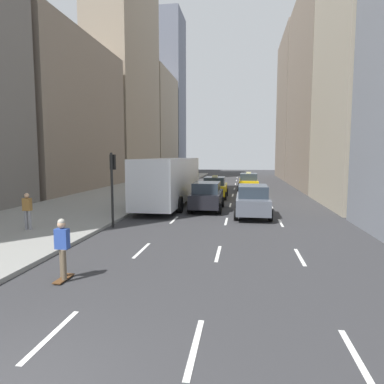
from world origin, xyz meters
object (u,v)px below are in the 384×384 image
object	(u,v)px
pedestrian_mid_block	(27,209)
traffic_light_pole	(112,178)
sedan_black_near	(207,196)
taxi_second	(248,182)
city_bus	(170,179)
taxi_lead	(215,187)
sedan_silver_behind	(253,200)
skateboarder	(62,247)

from	to	relation	value
pedestrian_mid_block	traffic_light_pole	xyz separation A→B (m)	(3.34, 1.73, 1.34)
sedan_black_near	taxi_second	bearing A→B (deg)	77.32
city_bus	pedestrian_mid_block	world-z (taller)	city_bus
taxi_lead	sedan_silver_behind	xyz separation A→B (m)	(2.80, -8.22, 0.03)
taxi_lead	sedan_silver_behind	distance (m)	8.68
sedan_black_near	sedan_silver_behind	distance (m)	3.34
traffic_light_pole	pedestrian_mid_block	bearing A→B (deg)	-152.64
taxi_lead	pedestrian_mid_block	xyz separation A→B (m)	(-7.29, -13.92, 0.19)
taxi_second	city_bus	size ratio (longest dim) A/B	0.38
taxi_lead	skateboarder	distance (m)	19.39
skateboarder	traffic_light_pole	distance (m)	7.27
city_bus	pedestrian_mid_block	distance (m)	10.63
city_bus	sedan_silver_behind	bearing A→B (deg)	-34.83
city_bus	skateboarder	bearing A→B (deg)	-89.50
pedestrian_mid_block	taxi_lead	bearing A→B (deg)	62.36
taxi_lead	city_bus	bearing A→B (deg)	-123.09
sedan_silver_behind	city_bus	world-z (taller)	city_bus
taxi_lead	city_bus	xyz separation A→B (m)	(-2.81, -4.32, 0.91)
city_bus	pedestrian_mid_block	xyz separation A→B (m)	(-4.48, -9.61, -0.72)
pedestrian_mid_block	city_bus	bearing A→B (deg)	65.00
taxi_second	skateboarder	xyz separation A→B (m)	(-5.48, -25.25, 0.08)
taxi_second	taxi_lead	bearing A→B (deg)	-114.84
sedan_black_near	city_bus	xyz separation A→B (m)	(-2.81, 2.08, 0.88)
taxi_lead	traffic_light_pole	size ratio (longest dim) A/B	1.22
taxi_second	pedestrian_mid_block	xyz separation A→B (m)	(-10.09, -19.97, 0.19)
sedan_silver_behind	pedestrian_mid_block	world-z (taller)	sedan_silver_behind
taxi_second	traffic_light_pole	world-z (taller)	traffic_light_pole
sedan_black_near	traffic_light_pole	bearing A→B (deg)	-124.28
pedestrian_mid_block	sedan_black_near	bearing A→B (deg)	45.89
sedan_black_near	traffic_light_pole	world-z (taller)	traffic_light_pole
skateboarder	traffic_light_pole	xyz separation A→B (m)	(-1.27, 7.01, 1.45)
pedestrian_mid_block	traffic_light_pole	world-z (taller)	traffic_light_pole
taxi_second	traffic_light_pole	bearing A→B (deg)	-110.30
pedestrian_mid_block	sedan_silver_behind	bearing A→B (deg)	29.47
taxi_second	pedestrian_mid_block	size ratio (longest dim) A/B	2.67
sedan_silver_behind	city_bus	size ratio (longest dim) A/B	0.40
sedan_black_near	sedan_silver_behind	bearing A→B (deg)	-33.04
skateboarder	city_bus	bearing A→B (deg)	90.50
sedan_silver_behind	traffic_light_pole	size ratio (longest dim) A/B	1.29
taxi_second	traffic_light_pole	xyz separation A→B (m)	(-6.75, -18.24, 1.53)
sedan_black_near	pedestrian_mid_block	bearing A→B (deg)	-134.11
taxi_lead	pedestrian_mid_block	size ratio (longest dim) A/B	2.67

